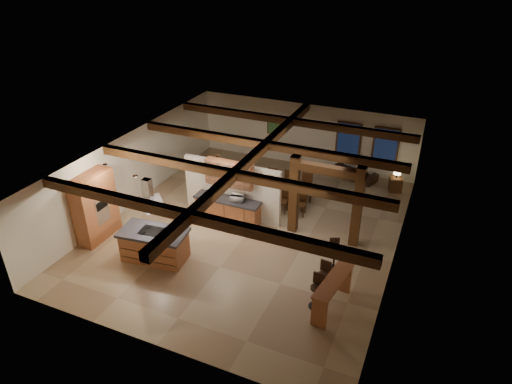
% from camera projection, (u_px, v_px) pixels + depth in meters
% --- Properties ---
extents(ground, '(12.00, 12.00, 0.00)m').
position_uv_depth(ground, '(251.00, 228.00, 16.53)').
color(ground, tan).
rests_on(ground, ground).
extents(room_walls, '(12.00, 12.00, 12.00)m').
position_uv_depth(room_walls, '(251.00, 185.00, 15.67)').
color(room_walls, silver).
rests_on(room_walls, ground).
extents(ceiling_beams, '(10.00, 12.00, 0.28)m').
position_uv_depth(ceiling_beams, '(251.00, 159.00, 15.21)').
color(ceiling_beams, '#3C210F').
rests_on(ceiling_beams, room_walls).
extents(timber_posts, '(2.50, 0.30, 2.90)m').
position_uv_depth(timber_posts, '(326.00, 192.00, 15.21)').
color(timber_posts, '#3C210F').
rests_on(timber_posts, ground).
extents(partition_wall, '(3.80, 0.18, 2.20)m').
position_uv_depth(partition_wall, '(232.00, 190.00, 16.75)').
color(partition_wall, silver).
rests_on(partition_wall, ground).
extents(pantry_cabinet, '(0.67, 1.60, 2.40)m').
position_uv_depth(pantry_cabinet, '(95.00, 207.00, 15.49)').
color(pantry_cabinet, '#A15534').
rests_on(pantry_cabinet, ground).
extents(back_counter, '(2.50, 0.66, 0.94)m').
position_uv_depth(back_counter, '(228.00, 210.00, 16.74)').
color(back_counter, '#A15534').
rests_on(back_counter, ground).
extents(upper_display_cabinet, '(1.80, 0.36, 0.95)m').
position_uv_depth(upper_display_cabinet, '(229.00, 174.00, 16.24)').
color(upper_display_cabinet, '#A15534').
rests_on(upper_display_cabinet, partition_wall).
extents(range_hood, '(1.10, 1.10, 1.40)m').
position_uv_depth(range_hood, '(150.00, 211.00, 14.09)').
color(range_hood, silver).
rests_on(range_hood, room_walls).
extents(back_windows, '(2.70, 0.07, 1.70)m').
position_uv_depth(back_windows, '(367.00, 144.00, 19.61)').
color(back_windows, '#3C210F').
rests_on(back_windows, room_walls).
extents(framed_art, '(0.65, 0.05, 0.85)m').
position_uv_depth(framed_art, '(274.00, 126.00, 21.02)').
color(framed_art, '#3C210F').
rests_on(framed_art, room_walls).
extents(recessed_cans, '(3.16, 2.46, 0.03)m').
position_uv_depth(recessed_cans, '(154.00, 165.00, 14.48)').
color(recessed_cans, silver).
rests_on(recessed_cans, room_walls).
extents(kitchen_island, '(2.27, 1.39, 1.07)m').
position_uv_depth(kitchen_island, '(155.00, 245.00, 14.69)').
color(kitchen_island, '#A15534').
rests_on(kitchen_island, ground).
extents(dining_table, '(1.93, 1.15, 0.66)m').
position_uv_depth(dining_table, '(286.00, 196.00, 17.98)').
color(dining_table, '#391C0E').
rests_on(dining_table, ground).
extents(sofa, '(2.08, 1.36, 0.57)m').
position_uv_depth(sofa, '(355.00, 172.00, 19.94)').
color(sofa, black).
rests_on(sofa, ground).
extents(microwave, '(0.50, 0.37, 0.26)m').
position_uv_depth(microwave, '(237.00, 198.00, 16.31)').
color(microwave, silver).
rests_on(microwave, back_counter).
extents(bar_counter, '(0.75, 1.94, 0.99)m').
position_uv_depth(bar_counter, '(333.00, 289.00, 12.58)').
color(bar_counter, '#A15534').
rests_on(bar_counter, ground).
extents(side_table, '(0.61, 0.61, 0.61)m').
position_uv_depth(side_table, '(395.00, 184.00, 18.89)').
color(side_table, '#3C210F').
rests_on(side_table, ground).
extents(table_lamp, '(0.31, 0.31, 0.36)m').
position_uv_depth(table_lamp, '(397.00, 172.00, 18.62)').
color(table_lamp, black).
rests_on(table_lamp, side_table).
extents(bar_stool_a, '(0.38, 0.38, 1.09)m').
position_uv_depth(bar_stool_a, '(317.00, 291.00, 12.71)').
color(bar_stool_a, black).
rests_on(bar_stool_a, ground).
extents(bar_stool_b, '(0.39, 0.39, 1.11)m').
position_uv_depth(bar_stool_b, '(323.00, 278.00, 13.17)').
color(bar_stool_b, black).
rests_on(bar_stool_b, ground).
extents(bar_stool_c, '(0.40, 0.41, 1.07)m').
position_uv_depth(bar_stool_c, '(334.00, 254.00, 14.23)').
color(bar_stool_c, black).
rests_on(bar_stool_c, ground).
extents(dining_chairs, '(2.03, 2.03, 1.21)m').
position_uv_depth(dining_chairs, '(286.00, 189.00, 17.84)').
color(dining_chairs, '#3C210F').
rests_on(dining_chairs, ground).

